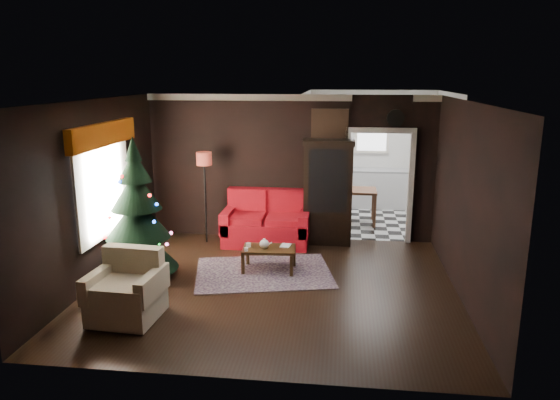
# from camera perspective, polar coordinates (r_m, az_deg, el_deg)

# --- Properties ---
(floor) EXTENTS (5.50, 5.50, 0.00)m
(floor) POSITION_cam_1_polar(r_m,az_deg,el_deg) (8.07, -0.77, -9.48)
(floor) COLOR black
(floor) RESTS_ON ground
(ceiling) EXTENTS (5.50, 5.50, 0.00)m
(ceiling) POSITION_cam_1_polar(r_m,az_deg,el_deg) (7.43, -0.84, 10.81)
(ceiling) COLOR white
(ceiling) RESTS_ON ground
(wall_back) EXTENTS (5.50, 0.00, 5.50)m
(wall_back) POSITION_cam_1_polar(r_m,az_deg,el_deg) (10.06, 1.09, 3.52)
(wall_back) COLOR black
(wall_back) RESTS_ON ground
(wall_front) EXTENTS (5.50, 0.00, 5.50)m
(wall_front) POSITION_cam_1_polar(r_m,az_deg,el_deg) (5.26, -4.45, -6.02)
(wall_front) COLOR black
(wall_front) RESTS_ON ground
(wall_left) EXTENTS (0.00, 5.50, 5.50)m
(wall_left) POSITION_cam_1_polar(r_m,az_deg,el_deg) (8.44, -19.66, 0.75)
(wall_left) COLOR black
(wall_left) RESTS_ON ground
(wall_right) EXTENTS (0.00, 5.50, 5.50)m
(wall_right) POSITION_cam_1_polar(r_m,az_deg,el_deg) (7.76, 19.75, -0.33)
(wall_right) COLOR black
(wall_right) RESTS_ON ground
(doorway) EXTENTS (1.10, 0.10, 2.10)m
(doorway) POSITION_cam_1_polar(r_m,az_deg,el_deg) (10.10, 10.72, 1.30)
(doorway) COLOR beige
(doorway) RESTS_ON ground
(left_window) EXTENTS (0.05, 1.60, 1.40)m
(left_window) POSITION_cam_1_polar(r_m,az_deg,el_deg) (8.58, -18.86, 1.36)
(left_window) COLOR white
(left_window) RESTS_ON wall_left
(valance) EXTENTS (0.12, 2.10, 0.35)m
(valance) POSITION_cam_1_polar(r_m,az_deg,el_deg) (8.42, -18.79, 6.81)
(valance) COLOR #742F03
(valance) RESTS_ON wall_left
(kitchen_floor) EXTENTS (3.00, 3.00, 0.00)m
(kitchen_floor) POSITION_cam_1_polar(r_m,az_deg,el_deg) (11.81, 10.04, -2.14)
(kitchen_floor) COLOR silver
(kitchen_floor) RESTS_ON ground
(kitchen_window) EXTENTS (0.70, 0.06, 0.70)m
(kitchen_window) POSITION_cam_1_polar(r_m,az_deg,el_deg) (12.91, 10.03, 6.90)
(kitchen_window) COLOR white
(kitchen_window) RESTS_ON ground
(rug) EXTENTS (2.47, 2.02, 0.01)m
(rug) POSITION_cam_1_polar(r_m,az_deg,el_deg) (8.60, -1.80, -7.93)
(rug) COLOR #2A1E27
(rug) RESTS_ON ground
(loveseat) EXTENTS (1.70, 0.90, 1.00)m
(loveseat) POSITION_cam_1_polar(r_m,az_deg,el_deg) (9.87, -1.51, -2.04)
(loveseat) COLOR #9F110F
(loveseat) RESTS_ON ground
(curio_cabinet) EXTENTS (0.90, 0.45, 1.90)m
(curio_cabinet) POSITION_cam_1_polar(r_m,az_deg,el_deg) (9.88, 5.28, 0.61)
(curio_cabinet) COLOR black
(curio_cabinet) RESTS_ON ground
(floor_lamp) EXTENTS (0.35, 0.35, 1.84)m
(floor_lamp) POSITION_cam_1_polar(r_m,az_deg,el_deg) (9.99, -8.17, -0.03)
(floor_lamp) COLOR black
(floor_lamp) RESTS_ON ground
(christmas_tree) EXTENTS (1.50, 1.50, 2.27)m
(christmas_tree) POSITION_cam_1_polar(r_m,az_deg,el_deg) (8.37, -15.36, -1.51)
(christmas_tree) COLOR black
(christmas_tree) RESTS_ON ground
(armchair) EXTENTS (0.93, 0.93, 0.89)m
(armchair) POSITION_cam_1_polar(r_m,az_deg,el_deg) (7.19, -16.55, -9.07)
(armchair) COLOR #CFAC88
(armchair) RESTS_ON ground
(coffee_table) EXTENTS (0.89, 0.57, 0.39)m
(coffee_table) POSITION_cam_1_polar(r_m,az_deg,el_deg) (8.62, -1.21, -6.46)
(coffee_table) COLOR black
(coffee_table) RESTS_ON rug
(teapot) EXTENTS (0.19, 0.19, 0.16)m
(teapot) POSITION_cam_1_polar(r_m,az_deg,el_deg) (8.49, -1.74, -4.81)
(teapot) COLOR white
(teapot) RESTS_ON coffee_table
(cup_a) EXTENTS (0.10, 0.10, 0.07)m
(cup_a) POSITION_cam_1_polar(r_m,az_deg,el_deg) (8.60, -3.48, -4.93)
(cup_a) COLOR white
(cup_a) RESTS_ON coffee_table
(cup_b) EXTENTS (0.07, 0.07, 0.06)m
(cup_b) POSITION_cam_1_polar(r_m,az_deg,el_deg) (8.41, -3.73, -5.42)
(cup_b) COLOR white
(cup_b) RESTS_ON coffee_table
(book) EXTENTS (0.16, 0.04, 0.22)m
(book) POSITION_cam_1_polar(r_m,az_deg,el_deg) (8.62, 0.10, -4.34)
(book) COLOR tan
(book) RESTS_ON coffee_table
(wall_clock) EXTENTS (0.32, 0.32, 0.06)m
(wall_clock) POSITION_cam_1_polar(r_m,az_deg,el_deg) (9.88, 12.54, 8.75)
(wall_clock) COLOR white
(wall_clock) RESTS_ON wall_back
(painting) EXTENTS (0.62, 0.05, 0.52)m
(painting) POSITION_cam_1_polar(r_m,az_deg,el_deg) (9.85, 5.47, 8.24)
(painting) COLOR tan
(painting) RESTS_ON wall_back
(kitchen_counter) EXTENTS (1.80, 0.60, 0.90)m
(kitchen_counter) POSITION_cam_1_polar(r_m,az_deg,el_deg) (12.86, 9.85, 1.23)
(kitchen_counter) COLOR silver
(kitchen_counter) RESTS_ON ground
(kitchen_table) EXTENTS (0.70, 0.70, 0.75)m
(kitchen_table) POSITION_cam_1_polar(r_m,az_deg,el_deg) (11.41, 8.69, -0.69)
(kitchen_table) COLOR brown
(kitchen_table) RESTS_ON ground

